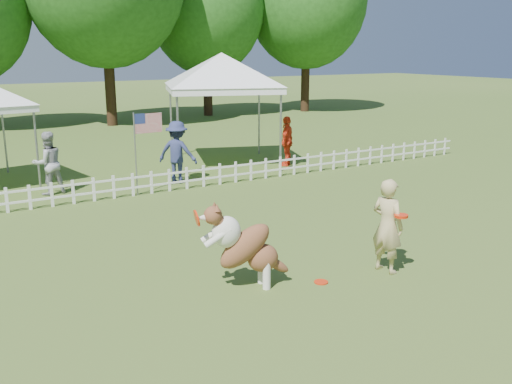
% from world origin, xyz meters
% --- Properties ---
extents(ground, '(120.00, 120.00, 0.00)m').
position_xyz_m(ground, '(0.00, 0.00, 0.00)').
color(ground, '#35531A').
rests_on(ground, ground).
extents(picket_fence, '(22.00, 0.08, 0.60)m').
position_xyz_m(picket_fence, '(0.00, 7.00, 0.30)').
color(picket_fence, white).
rests_on(picket_fence, ground).
extents(handler, '(0.49, 0.65, 1.61)m').
position_xyz_m(handler, '(1.24, -0.10, 0.80)').
color(handler, tan).
rests_on(handler, ground).
extents(dog, '(1.43, 0.74, 1.40)m').
position_xyz_m(dog, '(-1.14, 0.48, 0.70)').
color(dog, brown).
rests_on(dog, ground).
extents(frisbee_on_turf, '(0.25, 0.25, 0.02)m').
position_xyz_m(frisbee_on_turf, '(0.00, 0.05, 0.01)').
color(frisbee_on_turf, red).
rests_on(frisbee_on_turf, ground).
extents(canopy_tent_right, '(4.28, 4.28, 3.48)m').
position_xyz_m(canopy_tent_right, '(3.20, 9.60, 1.74)').
color(canopy_tent_right, white).
rests_on(canopy_tent_right, ground).
extents(flag_pole, '(0.82, 0.15, 2.13)m').
position_xyz_m(flag_pole, '(-0.62, 7.06, 1.07)').
color(flag_pole, gray).
rests_on(flag_pole, ground).
extents(spectator_a, '(0.89, 0.74, 1.63)m').
position_xyz_m(spectator_a, '(-2.53, 8.31, 0.82)').
color(spectator_a, '#A2A3A8').
rests_on(spectator_a, ground).
extents(spectator_b, '(1.24, 1.25, 1.74)m').
position_xyz_m(spectator_b, '(0.85, 7.83, 0.87)').
color(spectator_b, navy).
rests_on(spectator_b, ground).
extents(spectator_c, '(0.97, 0.89, 1.60)m').
position_xyz_m(spectator_c, '(4.83, 8.27, 0.80)').
color(spectator_c, red).
rests_on(spectator_c, ground).
extents(tree_right, '(6.20, 6.20, 10.40)m').
position_xyz_m(tree_right, '(9.00, 22.50, 5.20)').
color(tree_right, '#205117').
rests_on(tree_right, ground).
extents(tree_far_right, '(7.00, 7.00, 11.40)m').
position_xyz_m(tree_far_right, '(15.00, 21.50, 5.70)').
color(tree_far_right, '#205117').
rests_on(tree_far_right, ground).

